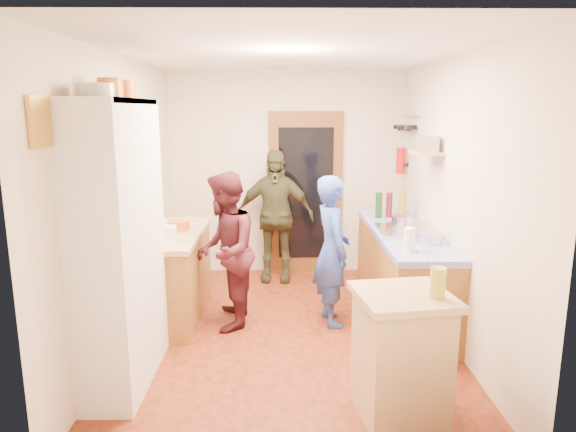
{
  "coord_description": "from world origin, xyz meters",
  "views": [
    {
      "loc": [
        -0.06,
        -4.62,
        2.12
      ],
      "look_at": [
        -0.0,
        0.15,
        1.13
      ],
      "focal_mm": 32.0,
      "sensor_mm": 36.0,
      "label": 1
    }
  ],
  "objects_px": {
    "island_base": "(401,359)",
    "person_left": "(228,250)",
    "right_counter_base": "(402,275)",
    "person_hob": "(335,251)",
    "hutch_body": "(121,245)",
    "person_back": "(276,216)"
  },
  "relations": [
    {
      "from": "island_base",
      "to": "person_left",
      "type": "xyz_separation_m",
      "value": [
        -1.35,
        1.6,
        0.34
      ]
    },
    {
      "from": "right_counter_base",
      "to": "person_left",
      "type": "xyz_separation_m",
      "value": [
        -1.79,
        -0.26,
        0.35
      ]
    },
    {
      "from": "right_counter_base",
      "to": "person_left",
      "type": "distance_m",
      "value": 1.84
    },
    {
      "from": "person_hob",
      "to": "hutch_body",
      "type": "bearing_deg",
      "value": 109.51
    },
    {
      "from": "hutch_body",
      "to": "person_back",
      "type": "height_order",
      "value": "hutch_body"
    },
    {
      "from": "right_counter_base",
      "to": "island_base",
      "type": "relative_size",
      "value": 2.56
    },
    {
      "from": "person_back",
      "to": "island_base",
      "type": "bearing_deg",
      "value": -68.74
    },
    {
      "from": "right_counter_base",
      "to": "island_base",
      "type": "bearing_deg",
      "value": -103.3
    },
    {
      "from": "island_base",
      "to": "person_back",
      "type": "xyz_separation_m",
      "value": [
        -0.9,
        2.97,
        0.39
      ]
    },
    {
      "from": "person_left",
      "to": "island_base",
      "type": "bearing_deg",
      "value": 39.16
    },
    {
      "from": "right_counter_base",
      "to": "person_left",
      "type": "bearing_deg",
      "value": -171.57
    },
    {
      "from": "right_counter_base",
      "to": "person_hob",
      "type": "relative_size",
      "value": 1.47
    },
    {
      "from": "island_base",
      "to": "person_back",
      "type": "relative_size",
      "value": 0.52
    },
    {
      "from": "right_counter_base",
      "to": "person_back",
      "type": "height_order",
      "value": "person_back"
    },
    {
      "from": "person_hob",
      "to": "island_base",
      "type": "bearing_deg",
      "value": 179.02
    },
    {
      "from": "hutch_body",
      "to": "person_back",
      "type": "distance_m",
      "value": 2.69
    },
    {
      "from": "person_left",
      "to": "person_hob",
      "type": "bearing_deg",
      "value": 89.92
    },
    {
      "from": "right_counter_base",
      "to": "person_back",
      "type": "distance_m",
      "value": 1.78
    },
    {
      "from": "right_counter_base",
      "to": "person_back",
      "type": "relative_size",
      "value": 1.34
    },
    {
      "from": "person_hob",
      "to": "person_back",
      "type": "distance_m",
      "value": 1.49
    },
    {
      "from": "hutch_body",
      "to": "right_counter_base",
      "type": "distance_m",
      "value": 2.9
    },
    {
      "from": "right_counter_base",
      "to": "island_base",
      "type": "xyz_separation_m",
      "value": [
        -0.44,
        -1.86,
        0.01
      ]
    }
  ]
}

